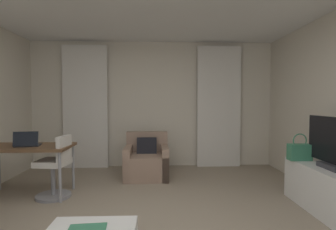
# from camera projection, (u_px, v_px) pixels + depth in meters

# --- Properties ---
(wall_window) EXTENTS (5.12, 0.06, 2.60)m
(wall_window) POSITION_uv_depth(u_px,v_px,m) (153.00, 104.00, 5.61)
(wall_window) COLOR beige
(wall_window) RESTS_ON ground
(curtain_left_panel) EXTENTS (0.90, 0.06, 2.50)m
(curtain_left_panel) POSITION_uv_depth(u_px,v_px,m) (85.00, 107.00, 5.43)
(curtain_left_panel) COLOR silver
(curtain_left_panel) RESTS_ON ground
(curtain_right_panel) EXTENTS (0.90, 0.06, 2.50)m
(curtain_right_panel) POSITION_uv_depth(u_px,v_px,m) (219.00, 107.00, 5.54)
(curtain_right_panel) COLOR silver
(curtain_right_panel) RESTS_ON ground
(armchair) EXTENTS (0.78, 0.78, 0.79)m
(armchair) POSITION_uv_depth(u_px,v_px,m) (147.00, 162.00, 4.80)
(armchair) COLOR #997A66
(armchair) RESTS_ON ground
(desk) EXTENTS (1.23, 0.66, 0.73)m
(desk) POSITION_uv_depth(u_px,v_px,m) (27.00, 150.00, 3.81)
(desk) COLOR brown
(desk) RESTS_ON ground
(desk_chair) EXTENTS (0.48, 0.48, 0.88)m
(desk_chair) POSITION_uv_depth(u_px,v_px,m) (56.00, 170.00, 3.76)
(desk_chair) COLOR gray
(desk_chair) RESTS_ON ground
(laptop) EXTENTS (0.36, 0.31, 0.22)m
(laptop) POSITION_uv_depth(u_px,v_px,m) (27.00, 143.00, 3.74)
(laptop) COLOR #2D2D33
(laptop) RESTS_ON desk
(magazine_open) EXTENTS (0.30, 0.22, 0.01)m
(magazine_open) POSITION_uv_depth(u_px,v_px,m) (87.00, 230.00, 1.98)
(magazine_open) COLOR #387F5B
(magazine_open) RESTS_ON coffee_table
(tv_console) EXTENTS (0.50, 1.34, 0.56)m
(tv_console) POSITION_uv_depth(u_px,v_px,m) (331.00, 191.00, 3.21)
(tv_console) COLOR white
(tv_console) RESTS_ON ground
(tv_flatscreen) EXTENTS (0.20, 0.97, 0.62)m
(tv_flatscreen) POSITION_uv_depth(u_px,v_px,m) (334.00, 145.00, 3.16)
(tv_flatscreen) COLOR #333338
(tv_flatscreen) RESTS_ON tv_console
(handbag_primary) EXTENTS (0.30, 0.14, 0.37)m
(handbag_primary) POSITION_uv_depth(u_px,v_px,m) (300.00, 151.00, 3.65)
(handbag_primary) COLOR #387F5B
(handbag_primary) RESTS_ON tv_console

